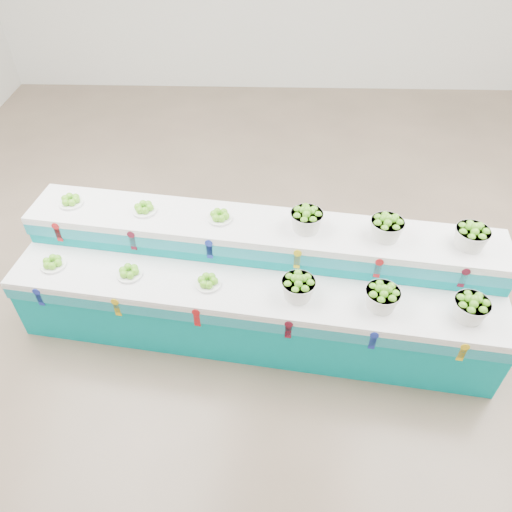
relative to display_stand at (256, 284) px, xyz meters
name	(u,v)px	position (x,y,z in m)	size (l,w,h in m)	color
ground	(302,284)	(0.48, 0.52, -0.51)	(10.00, 10.00, 0.00)	brown
display_stand	(256,284)	(0.00, 0.00, 0.00)	(4.38, 1.12, 1.02)	#02959A
plate_lower_left	(53,262)	(-1.83, -0.02, 0.26)	(0.23, 0.23, 0.09)	white
plate_lower_mid	(129,271)	(-1.12, -0.12, 0.26)	(0.23, 0.23, 0.09)	white
plate_lower_right	(208,281)	(-0.41, -0.22, 0.26)	(0.23, 0.23, 0.09)	white
basket_lower_left	(298,287)	(0.36, -0.32, 0.32)	(0.29, 0.29, 0.21)	silver
basket_lower_mid	(382,297)	(1.05, -0.42, 0.32)	(0.29, 0.29, 0.21)	silver
basket_lower_right	(471,307)	(1.74, -0.51, 0.32)	(0.29, 0.29, 0.21)	silver
plate_upper_left	(70,200)	(-1.76, 0.51, 0.56)	(0.23, 0.23, 0.09)	white
plate_upper_mid	(144,208)	(-1.05, 0.42, 0.56)	(0.23, 0.23, 0.09)	white
plate_upper_right	(220,215)	(-0.34, 0.32, 0.56)	(0.23, 0.23, 0.09)	white
basket_upper_left	(307,219)	(0.44, 0.21, 0.62)	(0.29, 0.29, 0.21)	silver
basket_upper_mid	(387,227)	(1.12, 0.12, 0.62)	(0.29, 0.29, 0.21)	silver
basket_upper_right	(471,236)	(1.82, 0.03, 0.62)	(0.29, 0.29, 0.21)	silver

